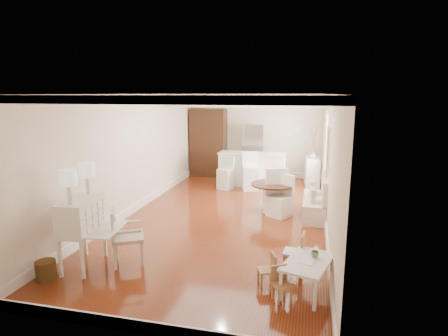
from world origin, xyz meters
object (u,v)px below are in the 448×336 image
at_px(kids_chair_b, 294,252).
at_px(sideboard, 312,172).
at_px(kids_table, 307,276).
at_px(breakfast_counter, 252,169).
at_px(gustavian_armchair, 128,236).
at_px(bar_stool_right, 250,171).
at_px(kids_chair_c, 282,284).
at_px(kids_chair_a, 266,270).
at_px(secretary_bureau, 83,233).
at_px(slip_chair_far, 275,188).
at_px(bar_stool_left, 225,173).
at_px(pantry_cabinet, 208,143).
at_px(slip_chair_near, 280,196).
at_px(dining_table, 272,198).
at_px(fridge, 263,152).

bearing_deg(kids_chair_b, sideboard, -175.89).
xyz_separation_m(kids_table, breakfast_counter, (-1.80, 6.13, 0.28)).
distance_m(gustavian_armchair, bar_stool_right, 5.44).
bearing_deg(kids_chair_c, sideboard, 54.46).
bearing_deg(kids_chair_a, secretary_bureau, -111.16).
bearing_deg(slip_chair_far, kids_chair_a, 77.45).
relative_size(gustavian_armchair, breakfast_counter, 0.46).
xyz_separation_m(bar_stool_left, pantry_cabinet, (-1.00, 1.70, 0.66)).
distance_m(kids_chair_b, breakfast_counter, 5.75).
height_order(slip_chair_far, sideboard, slip_chair_far).
relative_size(kids_table, pantry_cabinet, 0.41).
height_order(kids_chair_c, breakfast_counter, breakfast_counter).
xyz_separation_m(kids_table, bar_stool_left, (-2.50, 5.51, 0.25)).
relative_size(slip_chair_near, breakfast_counter, 0.47).
bearing_deg(pantry_cabinet, kids_chair_a, -67.96).
relative_size(kids_chair_c, dining_table, 0.48).
relative_size(kids_chair_c, slip_chair_far, 0.46).
xyz_separation_m(kids_table, fridge, (-1.60, 7.18, 0.66)).
relative_size(gustavian_armchair, kids_chair_c, 1.91).
xyz_separation_m(bar_stool_left, sideboard, (2.51, 1.05, -0.05)).
height_order(gustavian_armchair, breakfast_counter, breakfast_counter).
bearing_deg(bar_stool_right, sideboard, 12.57).
relative_size(kids_chair_b, kids_chair_c, 1.33).
relative_size(kids_chair_a, bar_stool_right, 0.45).
relative_size(slip_chair_near, pantry_cabinet, 0.42).
bearing_deg(dining_table, kids_chair_c, -81.95).
distance_m(secretary_bureau, kids_chair_a, 3.02).
bearing_deg(bar_stool_right, fridge, 67.82).
height_order(kids_table, dining_table, dining_table).
height_order(kids_table, slip_chair_near, slip_chair_near).
distance_m(dining_table, bar_stool_left, 2.51).
bearing_deg(sideboard, dining_table, -111.78).
xyz_separation_m(gustavian_armchair, slip_chair_near, (2.26, 3.07, 0.01)).
bearing_deg(kids_chair_a, kids_chair_c, 12.10).
bearing_deg(bar_stool_left, kids_table, -45.76).
bearing_deg(sideboard, breakfast_counter, -171.51).
relative_size(gustavian_armchair, sideboard, 1.05).
bearing_deg(sideboard, kids_chair_c, -97.74).
relative_size(secretary_bureau, bar_stool_right, 1.04).
relative_size(bar_stool_right, fridge, 0.62).
distance_m(slip_chair_near, sideboard, 3.31).
bearing_deg(slip_chair_near, gustavian_armchair, -94.39).
bearing_deg(kids_chair_b, breakfast_counter, -157.67).
relative_size(kids_chair_a, dining_table, 0.49).
relative_size(kids_chair_b, pantry_cabinet, 0.29).
bearing_deg(bar_stool_left, dining_table, -30.30).
height_order(kids_chair_b, fridge, fridge).
bearing_deg(breakfast_counter, kids_chair_a, -78.81).
bearing_deg(slip_chair_near, bar_stool_right, 147.38).
bearing_deg(fridge, dining_table, -78.83).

